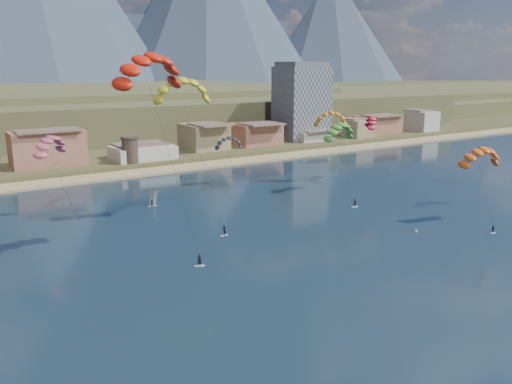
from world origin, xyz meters
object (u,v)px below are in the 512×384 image
Objects in this scene: watchtower at (130,150)px; windsurfer at (153,201)px; kitesurfer_orange at (481,154)px; kitesurfer_red at (149,65)px; kitesurfer_yellow at (182,87)px; buoy at (416,231)px; kitesurfer_green at (340,129)px; apartment_tower at (302,101)px.

windsurfer is (-11.40, -46.38, -5.19)m from watchtower.
kitesurfer_red is at bearing 162.87° from kitesurfer_orange.
buoy is (34.82, -34.12, -28.35)m from kitesurfer_yellow.
kitesurfer_orange is at bearing -4.94° from buoy.
kitesurfer_red is 70.46m from kitesurfer_orange.
kitesurfer_red is (-22.18, -75.33, 26.47)m from watchtower.
watchtower is 0.26× the size of kitesurfer_yellow.
kitesurfer_yellow is 46.57m from kitesurfer_green.
kitesurfer_red is at bearing -164.08° from kitesurfer_green.
watchtower is at bearing 76.19° from windsurfer.
apartment_tower is at bearing 63.40° from buoy.
kitesurfer_red reaches higher than kitesurfer_yellow.
kitesurfer_yellow is 48.93× the size of buoy.
kitesurfer_yellow is at bearing 135.58° from buoy.
kitesurfer_yellow is at bearing -98.43° from watchtower.
apartment_tower reaches higher than kitesurfer_yellow.
kitesurfer_orange is 37.34m from kitesurfer_green.
windsurfer is at bearing 100.69° from kitesurfer_yellow.
kitesurfer_yellow reaches higher than watchtower.
apartment_tower is 115.55m from kitesurfer_orange.
buoy is (-10.16, -35.21, -16.35)m from kitesurfer_green.
apartment_tower is 1.45× the size of kitesurfer_green.
kitesurfer_yellow is at bearing -140.29° from apartment_tower.
kitesurfer_yellow is 1.83× the size of kitesurfer_orange.
windsurfer is at bearing 128.16° from buoy.
kitesurfer_green is at bearing -58.40° from watchtower.
windsurfer is 60.47m from buoy.
windsurfer is (-91.40, -60.38, -16.64)m from apartment_tower.
watchtower is 48.04m from windsurfer.
apartment_tower reaches higher than windsurfer.
kitesurfer_green is at bearing 100.45° from kitesurfer_orange.
buoy is at bearing 175.06° from kitesurfer_orange.
watchtower is at bearing 73.59° from kitesurfer_red.
apartment_tower is 0.88× the size of kitesurfer_red.
windsurfer is 5.55× the size of buoy.
kitesurfer_yellow is (-88.87, -73.80, 10.64)m from apartment_tower.
buoy is at bearing -106.10° from kitesurfer_green.
kitesurfer_red is at bearing -130.60° from kitesurfer_yellow.
kitesurfer_green is at bearing -14.55° from windsurfer.
kitesurfer_orange is at bearing -65.79° from watchtower.
kitesurfer_yellow reaches higher than windsurfer.
kitesurfer_orange reaches higher than watchtower.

